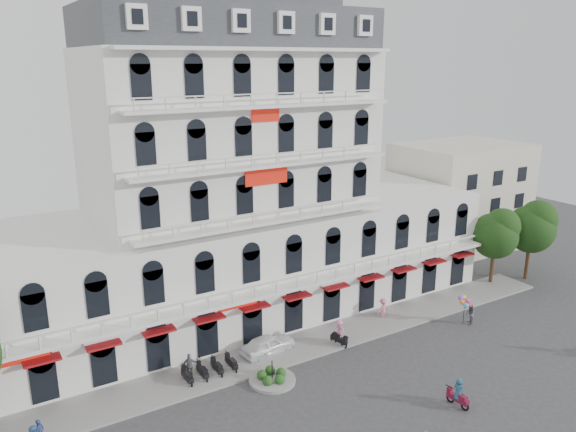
% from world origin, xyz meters
% --- Properties ---
extents(ground, '(120.00, 120.00, 0.00)m').
position_xyz_m(ground, '(0.00, 0.00, 0.00)').
color(ground, '#38383A').
rests_on(ground, ground).
extents(sidewalk, '(53.00, 4.00, 0.16)m').
position_xyz_m(sidewalk, '(0.00, 9.00, 0.08)').
color(sidewalk, gray).
rests_on(sidewalk, ground).
extents(main_building, '(45.00, 15.00, 25.80)m').
position_xyz_m(main_building, '(0.00, 18.00, 9.96)').
color(main_building, silver).
rests_on(main_building, ground).
extents(flank_building_east, '(14.00, 10.00, 12.00)m').
position_xyz_m(flank_building_east, '(30.00, 20.00, 6.00)').
color(flank_building_east, beige).
rests_on(flank_building_east, ground).
extents(traffic_island, '(3.20, 3.20, 1.60)m').
position_xyz_m(traffic_island, '(-3.00, 6.00, 0.26)').
color(traffic_island, gray).
rests_on(traffic_island, ground).
extents(parked_scooter_row, '(4.40, 1.80, 1.10)m').
position_xyz_m(parked_scooter_row, '(-6.35, 8.80, 0.00)').
color(parked_scooter_row, black).
rests_on(parked_scooter_row, ground).
extents(tree_east_inner, '(4.40, 4.37, 7.57)m').
position_xyz_m(tree_east_inner, '(24.05, 9.98, 5.21)').
color(tree_east_inner, '#382314').
rests_on(tree_east_inner, ground).
extents(tree_east_outer, '(4.65, 4.65, 8.05)m').
position_xyz_m(tree_east_outer, '(28.05, 8.98, 5.55)').
color(tree_east_outer, '#382314').
rests_on(tree_east_outer, ground).
extents(parked_car, '(4.47, 2.24, 1.46)m').
position_xyz_m(parked_car, '(-1.34, 9.50, 0.73)').
color(parked_car, white).
rests_on(parked_car, ground).
extents(rider_east, '(0.56, 1.70, 1.99)m').
position_xyz_m(rider_east, '(5.61, -2.54, 0.96)').
color(rider_east, maroon).
rests_on(rider_east, ground).
extents(rider_center, '(0.85, 1.69, 2.19)m').
position_xyz_m(rider_center, '(3.84, 7.66, 1.16)').
color(rider_center, black).
rests_on(rider_center, ground).
extents(pedestrian_mid, '(1.10, 0.72, 1.74)m').
position_xyz_m(pedestrian_mid, '(-7.53, 9.50, 0.87)').
color(pedestrian_mid, slate).
rests_on(pedestrian_mid, ground).
extents(pedestrian_right, '(1.25, 0.80, 1.83)m').
position_xyz_m(pedestrian_right, '(9.79, 9.50, 0.92)').
color(pedestrian_right, pink).
rests_on(pedestrian_right, ground).
extents(pedestrian_far, '(0.64, 0.69, 1.59)m').
position_xyz_m(pedestrian_far, '(-17.43, 7.30, 0.79)').
color(pedestrian_far, navy).
rests_on(pedestrian_far, ground).
extents(balloon_vendor, '(1.50, 1.35, 2.45)m').
position_xyz_m(balloon_vendor, '(15.12, 5.09, 1.26)').
color(balloon_vendor, '#56555C').
rests_on(balloon_vendor, ground).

